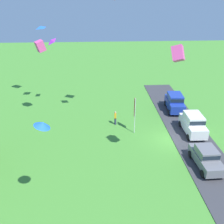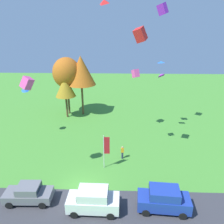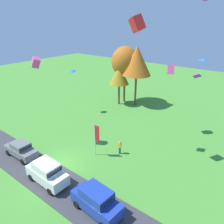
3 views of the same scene
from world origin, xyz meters
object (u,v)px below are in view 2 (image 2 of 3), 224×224
(flag_banner, at_px, (106,148))
(kite_box_low_drifter, at_px, (27,83))
(kite_delta_high_right, at_px, (25,89))
(kite_box_topmost, at_px, (163,9))
(car_sedan_near_entrance, at_px, (29,193))
(tree_lone_near, at_px, (65,87))
(kite_diamond_over_trees, at_px, (161,75))
(kite_diamond_high_left, at_px, (104,2))
(person_beside_suv, at_px, (122,152))
(tree_far_right, at_px, (81,71))
(car_suv_by_flagpole, at_px, (93,199))
(kite_box_trailing_tail, at_px, (140,35))
(kite_diamond_near_flag, at_px, (161,62))
(car_suv_far_end, at_px, (164,199))
(tree_right_of_center, at_px, (67,73))
(kite_box_mid_center, at_px, (136,73))

(flag_banner, distance_m, kite_box_low_drifter, 10.85)
(kite_delta_high_right, bearing_deg, kite_box_topmost, 8.37)
(car_sedan_near_entrance, height_order, tree_lone_near, tree_lone_near)
(kite_diamond_over_trees, relative_size, kite_diamond_high_left, 1.08)
(person_beside_suv, distance_m, kite_box_low_drifter, 13.88)
(tree_far_right, xyz_separation_m, kite_box_topmost, (12.40, -6.71, 9.42))
(kite_box_low_drifter, relative_size, kite_diamond_high_left, 1.17)
(car_suv_by_flagpole, relative_size, kite_box_trailing_tail, 3.50)
(tree_far_right, height_order, kite_delta_high_right, tree_far_right)
(car_sedan_near_entrance, xyz_separation_m, kite_box_topmost, (13.91, 15.93, 16.64))
(flag_banner, height_order, kite_diamond_over_trees, kite_diamond_over_trees)
(kite_diamond_near_flag, xyz_separation_m, kite_delta_high_right, (-19.15, -3.24, -3.38))
(flag_banner, bearing_deg, tree_lone_near, 117.51)
(car_suv_far_end, relative_size, kite_box_low_drifter, 4.36)
(car_suv_by_flagpole, relative_size, kite_diamond_near_flag, 4.39)
(tree_right_of_center, bearing_deg, kite_diamond_high_left, -63.30)
(tree_right_of_center, xyz_separation_m, kite_diamond_near_flag, (15.49, -6.41, 2.93))
(tree_far_right, height_order, flag_banner, tree_far_right)
(flag_banner, relative_size, kite_box_mid_center, 3.68)
(tree_far_right, bearing_deg, kite_diamond_over_trees, -29.83)
(tree_lone_near, distance_m, kite_box_trailing_tail, 19.79)
(kite_box_topmost, bearing_deg, tree_far_right, 151.58)
(person_beside_suv, distance_m, tree_far_right, 18.23)
(car_sedan_near_entrance, xyz_separation_m, kite_box_trailing_tail, (10.42, 7.81, 13.69))
(tree_lone_near, bearing_deg, kite_box_trailing_tail, -48.92)
(flag_banner, bearing_deg, tree_far_right, 107.57)
(kite_delta_high_right, bearing_deg, tree_right_of_center, 69.24)
(kite_diamond_near_flag, bearing_deg, kite_diamond_high_left, -129.06)
(tree_lone_near, relative_size, kite_diamond_high_left, 8.15)
(tree_right_of_center, relative_size, kite_box_low_drifter, 9.75)
(car_suv_far_end, xyz_separation_m, kite_diamond_over_trees, (1.87, 15.90, 7.77))
(person_beside_suv, height_order, kite_diamond_near_flag, kite_diamond_near_flag)
(car_suv_far_end, bearing_deg, kite_box_low_drifter, 161.23)
(kite_diamond_over_trees, bearing_deg, kite_box_trailing_tail, -117.04)
(kite_box_topmost, bearing_deg, kite_box_low_drifter, -139.36)
(kite_delta_high_right, bearing_deg, kite_box_mid_center, 10.17)
(car_sedan_near_entrance, height_order, kite_diamond_high_left, kite_diamond_high_left)
(tree_right_of_center, height_order, kite_box_trailing_tail, kite_box_trailing_tail)
(person_beside_suv, distance_m, kite_diamond_near_flag, 14.29)
(person_beside_suv, relative_size, kite_diamond_near_flag, 1.62)
(tree_lone_near, distance_m, tree_right_of_center, 2.73)
(car_suv_by_flagpole, bearing_deg, kite_box_low_drifter, 144.31)
(tree_right_of_center, bearing_deg, kite_box_mid_center, -30.10)
(tree_far_right, distance_m, kite_diamond_near_flag, 14.47)
(kite_box_topmost, relative_size, kite_box_trailing_tail, 1.03)
(kite_box_low_drifter, bearing_deg, tree_far_right, 84.54)
(car_suv_by_flagpole, xyz_separation_m, kite_box_topmost, (7.76, 16.82, 16.39))
(kite_box_mid_center, bearing_deg, tree_far_right, 143.99)
(kite_box_low_drifter, bearing_deg, tree_lone_near, 92.82)
(kite_diamond_over_trees, bearing_deg, flag_banner, -127.26)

